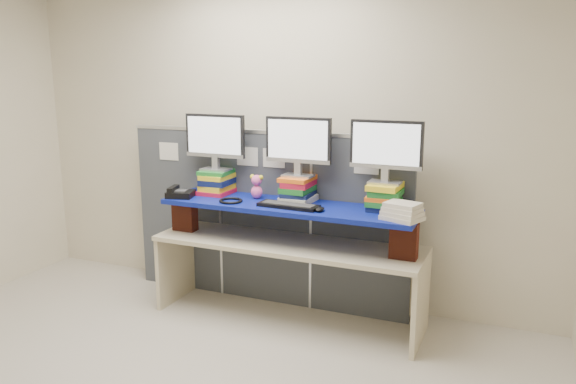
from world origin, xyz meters
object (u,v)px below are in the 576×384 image
at_px(desk, 288,257).
at_px(keyboard, 289,206).
at_px(monitor_right, 386,148).
at_px(blue_board, 288,207).
at_px(desk_phone, 180,193).
at_px(monitor_center, 298,143).
at_px(monitor_left, 215,139).

bearing_deg(desk, keyboard, -64.47).
bearing_deg(monitor_right, blue_board, -170.99).
relative_size(blue_board, desk_phone, 8.20).
height_order(desk, desk_phone, desk_phone).
xyz_separation_m(monitor_center, desk_phone, (-0.98, -0.23, -0.44)).
distance_m(monitor_right, keyboard, 0.87).
bearing_deg(monitor_right, desk_phone, -171.84).
bearing_deg(monitor_center, desk_phone, -166.08).
height_order(monitor_left, monitor_center, monitor_center).
relative_size(monitor_left, monitor_right, 1.00).
xyz_separation_m(desk, blue_board, (0.00, 0.00, 0.43)).
relative_size(monitor_center, keyboard, 1.11).
relative_size(monitor_center, desk_phone, 2.17).
bearing_deg(keyboard, desk, 118.32).
xyz_separation_m(desk, monitor_center, (0.04, 0.12, 0.92)).
bearing_deg(desk, monitor_right, 9.01).
relative_size(monitor_left, monitor_center, 1.00).
relative_size(monitor_center, monitor_right, 1.00).
xyz_separation_m(desk, desk_phone, (-0.94, -0.11, 0.48)).
relative_size(blue_board, keyboard, 4.20).
relative_size(desk, monitor_right, 4.02).
relative_size(monitor_left, desk_phone, 2.17).
distance_m(desk, keyboard, 0.47).
xyz_separation_m(blue_board, monitor_left, (-0.72, 0.13, 0.50)).
xyz_separation_m(monitor_left, monitor_right, (1.47, -0.02, 0.00)).
bearing_deg(blue_board, monitor_left, 170.70).
distance_m(monitor_left, keyboard, 0.92).
bearing_deg(desk, monitor_left, 170.70).
distance_m(desk, monitor_left, 1.18).
bearing_deg(monitor_center, monitor_left, -180.00).
bearing_deg(blue_board, monitor_right, 9.01).
bearing_deg(monitor_center, blue_board, -107.44).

